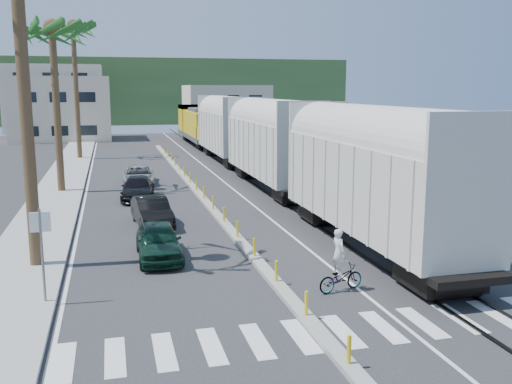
{
  "coord_description": "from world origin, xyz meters",
  "views": [
    {
      "loc": [
        -5.18,
        -15.47,
        6.48
      ],
      "look_at": [
        0.95,
        8.45,
        2.0
      ],
      "focal_mm": 40.0,
      "sensor_mm": 36.0,
      "label": 1
    }
  ],
  "objects_px": {
    "car_lead": "(158,241)",
    "cyclist": "(340,272)",
    "street_sign": "(41,243)",
    "car_second": "(152,211)"
  },
  "relations": [
    {
      "from": "street_sign",
      "to": "car_lead",
      "type": "xyz_separation_m",
      "value": [
        3.75,
        4.09,
        -1.27
      ]
    },
    {
      "from": "street_sign",
      "to": "cyclist",
      "type": "relative_size",
      "value": 1.44
    },
    {
      "from": "street_sign",
      "to": "car_lead",
      "type": "bearing_deg",
      "value": 47.43
    },
    {
      "from": "street_sign",
      "to": "car_second",
      "type": "xyz_separation_m",
      "value": [
        3.9,
        9.58,
        -1.28
      ]
    },
    {
      "from": "car_lead",
      "to": "car_second",
      "type": "xyz_separation_m",
      "value": [
        0.15,
        5.49,
        -0.0
      ]
    },
    {
      "from": "car_lead",
      "to": "cyclist",
      "type": "height_order",
      "value": "cyclist"
    },
    {
      "from": "car_lead",
      "to": "cyclist",
      "type": "bearing_deg",
      "value": -43.25
    },
    {
      "from": "car_second",
      "to": "cyclist",
      "type": "xyz_separation_m",
      "value": [
        5.25,
        -10.61,
        -0.05
      ]
    },
    {
      "from": "street_sign",
      "to": "car_lead",
      "type": "height_order",
      "value": "street_sign"
    },
    {
      "from": "street_sign",
      "to": "car_second",
      "type": "distance_m",
      "value": 10.42
    }
  ]
}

